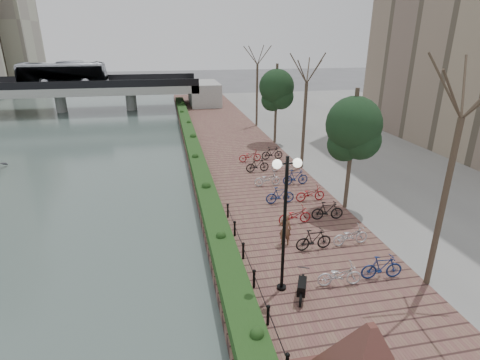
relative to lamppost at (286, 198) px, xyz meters
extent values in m
cube|color=#475854|center=(-17.40, 22.26, -4.21)|extent=(30.00, 130.00, 0.02)
cube|color=brown|center=(1.60, 14.76, -3.97)|extent=(8.00, 75.00, 0.50)
cube|color=gray|center=(17.60, 14.76, -3.97)|extent=(24.00, 75.00, 0.50)
cube|color=#1D3D16|center=(-1.80, 17.26, -3.42)|extent=(1.10, 56.00, 0.60)
cylinder|color=black|center=(-1.00, -1.74, -3.37)|extent=(0.10, 0.10, 0.70)
cylinder|color=black|center=(-1.00, 0.26, -3.37)|extent=(0.10, 0.10, 0.70)
cylinder|color=black|center=(-1.00, 2.26, -3.37)|extent=(0.10, 0.10, 0.70)
cylinder|color=black|center=(-1.00, 4.26, -3.37)|extent=(0.10, 0.10, 0.70)
cylinder|color=black|center=(-1.00, 6.26, -3.37)|extent=(0.10, 0.10, 0.70)
cylinder|color=black|center=(0.00, 0.00, -1.12)|extent=(0.12, 0.12, 5.20)
cylinder|color=black|center=(0.00, 0.00, 1.23)|extent=(0.70, 0.06, 0.06)
sphere|color=white|center=(-0.35, 0.00, 1.23)|extent=(0.32, 0.32, 0.32)
sphere|color=white|center=(0.35, 0.00, 1.23)|extent=(0.32, 0.32, 0.32)
imported|color=brown|center=(1.10, 3.09, -2.96)|extent=(0.64, 0.52, 1.51)
imported|color=silver|center=(2.20, -0.22, -3.27)|extent=(0.60, 1.71, 0.90)
imported|color=black|center=(2.20, 2.38, -3.22)|extent=(0.47, 1.66, 1.00)
imported|color=maroon|center=(2.20, 4.98, -3.27)|extent=(0.60, 1.72, 0.90)
imported|color=navy|center=(2.20, 7.58, -3.22)|extent=(0.47, 1.66, 1.00)
imported|color=silver|center=(2.20, 10.18, -3.27)|extent=(0.60, 1.71, 0.90)
imported|color=black|center=(2.20, 12.78, -3.22)|extent=(0.47, 1.66, 1.00)
imported|color=maroon|center=(2.20, 15.38, -3.27)|extent=(0.60, 1.72, 0.90)
imported|color=navy|center=(4.00, -0.22, -3.22)|extent=(0.47, 1.66, 1.00)
imported|color=silver|center=(4.00, 2.38, -3.27)|extent=(0.60, 1.71, 0.90)
imported|color=black|center=(4.00, 4.98, -3.22)|extent=(0.47, 1.66, 1.00)
imported|color=maroon|center=(4.00, 7.58, -3.27)|extent=(0.60, 1.71, 0.90)
imported|color=navy|center=(4.00, 10.18, -3.22)|extent=(0.47, 1.66, 1.00)
imported|color=silver|center=(4.00, 12.78, -3.27)|extent=(0.60, 1.72, 0.90)
imported|color=black|center=(4.00, 15.38, -3.22)|extent=(0.47, 1.66, 1.00)
cube|color=#989893|center=(-17.40, 42.26, -1.22)|extent=(36.00, 8.00, 1.00)
cube|color=black|center=(-17.40, 38.36, -0.27)|extent=(36.00, 0.15, 0.90)
cube|color=black|center=(-17.40, 46.16, -0.27)|extent=(36.00, 0.15, 0.90)
cylinder|color=#989893|center=(-17.40, 42.26, -2.97)|extent=(1.40, 1.40, 2.50)
cylinder|color=#989893|center=(-8.40, 42.26, -2.97)|extent=(1.40, 1.40, 2.50)
imported|color=silver|center=(-16.55, 42.26, 0.78)|extent=(2.52, 10.77, 3.00)
camera|label=1|loc=(-3.80, -11.16, 5.12)|focal=28.00mm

